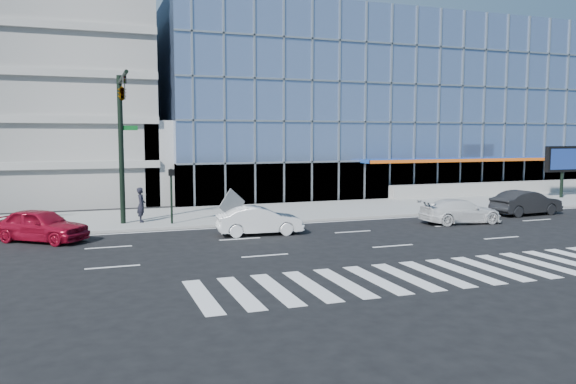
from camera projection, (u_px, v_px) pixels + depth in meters
name	position (u px, v px, depth m)	size (l,w,h in m)	color
ground	(353.00, 232.00, 28.85)	(160.00, 160.00, 0.00)	black
sidewalk	(298.00, 211.00, 36.34)	(120.00, 8.00, 0.15)	gray
theatre_building	(363.00, 111.00, 57.18)	(42.00, 26.00, 15.00)	#667EAB
ramp_block	(179.00, 161.00, 43.38)	(6.00, 8.00, 6.00)	gray
retaining_wall	(546.00, 186.00, 47.75)	(30.00, 0.80, 1.00)	gray
traffic_signal	(122.00, 112.00, 28.81)	(1.14, 5.74, 8.00)	black
ped_signal_post	(171.00, 187.00, 30.40)	(0.30, 0.33, 3.00)	black
marquee_sign	(563.00, 160.00, 43.46)	(3.20, 0.43, 4.00)	black
white_suv	(460.00, 211.00, 31.64)	(1.91, 4.70, 1.36)	silver
white_sedan	(260.00, 221.00, 27.99)	(1.49, 4.27, 1.41)	silver
dark_sedan	(526.00, 203.00, 35.03)	(1.61, 4.63, 1.53)	black
red_sedan	(41.00, 225.00, 26.09)	(1.84, 4.56, 1.55)	maroon
pedestrian	(141.00, 205.00, 31.05)	(0.71, 0.46, 1.93)	black
tilted_panel	(232.00, 204.00, 31.70)	(1.30, 0.06, 1.30)	gray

